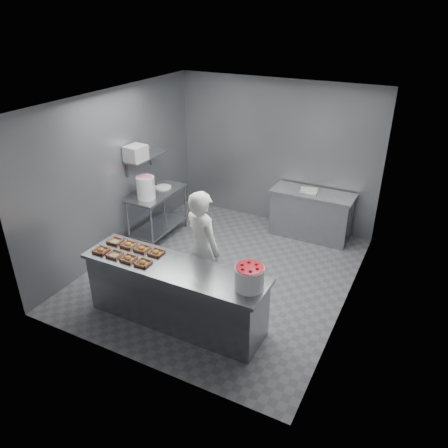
{
  "coord_description": "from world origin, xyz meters",
  "views": [
    {
      "loc": [
        2.81,
        -5.36,
        4.01
      ],
      "look_at": [
        0.15,
        -0.2,
        1.03
      ],
      "focal_mm": 35.0,
      "sensor_mm": 36.0,
      "label": 1
    }
  ],
  "objects_px": {
    "tray_2": "(128,258)",
    "strawberry_tub": "(249,277)",
    "tray_0": "(101,250)",
    "tray_3": "(143,263)",
    "worker": "(202,248)",
    "appliance": "(136,153)",
    "tray_7": "(156,252)",
    "back_counter": "(311,214)",
    "tray_5": "(128,245)",
    "tray_4": "(115,241)",
    "glaze_bucket": "(146,187)",
    "tray_1": "(115,254)",
    "service_counter": "(176,294)",
    "prep_table": "(157,207)",
    "tray_6": "(142,248)"
  },
  "relations": [
    {
      "from": "tray_2",
      "to": "strawberry_tub",
      "type": "xyz_separation_m",
      "value": [
        1.71,
        0.16,
        0.14
      ]
    },
    {
      "from": "tray_0",
      "to": "tray_3",
      "type": "bearing_deg",
      "value": 0.0
    },
    {
      "from": "worker",
      "to": "appliance",
      "type": "xyz_separation_m",
      "value": [
        -1.91,
        1.08,
        0.81
      ]
    },
    {
      "from": "tray_2",
      "to": "tray_7",
      "type": "distance_m",
      "value": 0.38
    },
    {
      "from": "back_counter",
      "to": "strawberry_tub",
      "type": "height_order",
      "value": "strawberry_tub"
    },
    {
      "from": "tray_5",
      "to": "tray_4",
      "type": "bearing_deg",
      "value": 180.0
    },
    {
      "from": "tray_4",
      "to": "glaze_bucket",
      "type": "bearing_deg",
      "value": 109.83
    },
    {
      "from": "tray_1",
      "to": "service_counter",
      "type": "bearing_deg",
      "value": 9.87
    },
    {
      "from": "tray_2",
      "to": "tray_7",
      "type": "relative_size",
      "value": 1.0
    },
    {
      "from": "tray_2",
      "to": "appliance",
      "type": "xyz_separation_m",
      "value": [
        -1.19,
        1.83,
        0.77
      ]
    },
    {
      "from": "tray_0",
      "to": "tray_3",
      "type": "xyz_separation_m",
      "value": [
        0.72,
        0.0,
        0.0
      ]
    },
    {
      "from": "prep_table",
      "to": "worker",
      "type": "xyz_separation_m",
      "value": [
        1.74,
        -1.35,
        0.29
      ]
    },
    {
      "from": "tray_1",
      "to": "tray_3",
      "type": "bearing_deg",
      "value": -0.0
    },
    {
      "from": "tray_0",
      "to": "tray_1",
      "type": "height_order",
      "value": "tray_0"
    },
    {
      "from": "tray_0",
      "to": "tray_4",
      "type": "bearing_deg",
      "value": 89.42
    },
    {
      "from": "tray_5",
      "to": "glaze_bucket",
      "type": "height_order",
      "value": "glaze_bucket"
    },
    {
      "from": "worker",
      "to": "strawberry_tub",
      "type": "bearing_deg",
      "value": 169.26
    },
    {
      "from": "prep_table",
      "to": "tray_6",
      "type": "height_order",
      "value": "tray_6"
    },
    {
      "from": "tray_1",
      "to": "tray_2",
      "type": "bearing_deg",
      "value": -0.0
    },
    {
      "from": "worker",
      "to": "strawberry_tub",
      "type": "height_order",
      "value": "worker"
    },
    {
      "from": "strawberry_tub",
      "to": "tray_1",
      "type": "bearing_deg",
      "value": -175.32
    },
    {
      "from": "service_counter",
      "to": "appliance",
      "type": "height_order",
      "value": "appliance"
    },
    {
      "from": "back_counter",
      "to": "worker",
      "type": "distance_m",
      "value": 2.8
    },
    {
      "from": "tray_3",
      "to": "tray_4",
      "type": "distance_m",
      "value": 0.78
    },
    {
      "from": "tray_5",
      "to": "worker",
      "type": "bearing_deg",
      "value": 25.26
    },
    {
      "from": "back_counter",
      "to": "tray_7",
      "type": "relative_size",
      "value": 8.01
    },
    {
      "from": "tray_4",
      "to": "tray_7",
      "type": "bearing_deg",
      "value": -0.0
    },
    {
      "from": "tray_6",
      "to": "strawberry_tub",
      "type": "relative_size",
      "value": 0.52
    },
    {
      "from": "tray_0",
      "to": "tray_5",
      "type": "height_order",
      "value": "same"
    },
    {
      "from": "prep_table",
      "to": "glaze_bucket",
      "type": "height_order",
      "value": "glaze_bucket"
    },
    {
      "from": "tray_5",
      "to": "worker",
      "type": "xyz_separation_m",
      "value": [
        0.95,
        0.45,
        -0.04
      ]
    },
    {
      "from": "tray_0",
      "to": "tray_1",
      "type": "bearing_deg",
      "value": 0.0
    },
    {
      "from": "service_counter",
      "to": "tray_0",
      "type": "bearing_deg",
      "value": -172.27
    },
    {
      "from": "tray_0",
      "to": "tray_3",
      "type": "relative_size",
      "value": 1.0
    },
    {
      "from": "tray_4",
      "to": "glaze_bucket",
      "type": "relative_size",
      "value": 0.38
    },
    {
      "from": "service_counter",
      "to": "prep_table",
      "type": "relative_size",
      "value": 2.17
    },
    {
      "from": "tray_3",
      "to": "prep_table",
      "type": "bearing_deg",
      "value": 121.04
    },
    {
      "from": "tray_1",
      "to": "tray_2",
      "type": "height_order",
      "value": "tray_2"
    },
    {
      "from": "tray_1",
      "to": "back_counter",
      "type": "bearing_deg",
      "value": 62.59
    },
    {
      "from": "tray_7",
      "to": "appliance",
      "type": "height_order",
      "value": "appliance"
    },
    {
      "from": "back_counter",
      "to": "strawberry_tub",
      "type": "distance_m",
      "value": 3.3
    },
    {
      "from": "tray_7",
      "to": "tray_0",
      "type": "bearing_deg",
      "value": -157.35
    },
    {
      "from": "tray_0",
      "to": "tray_2",
      "type": "height_order",
      "value": "same"
    },
    {
      "from": "strawberry_tub",
      "to": "glaze_bucket",
      "type": "height_order",
      "value": "glaze_bucket"
    },
    {
      "from": "tray_2",
      "to": "appliance",
      "type": "height_order",
      "value": "appliance"
    },
    {
      "from": "tray_0",
      "to": "tray_5",
      "type": "distance_m",
      "value": 0.38
    },
    {
      "from": "tray_6",
      "to": "glaze_bucket",
      "type": "relative_size",
      "value": 0.38
    },
    {
      "from": "back_counter",
      "to": "tray_4",
      "type": "distance_m",
      "value": 3.72
    },
    {
      "from": "tray_6",
      "to": "worker",
      "type": "height_order",
      "value": "worker"
    },
    {
      "from": "appliance",
      "to": "glaze_bucket",
      "type": "bearing_deg",
      "value": -5.19
    }
  ]
}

